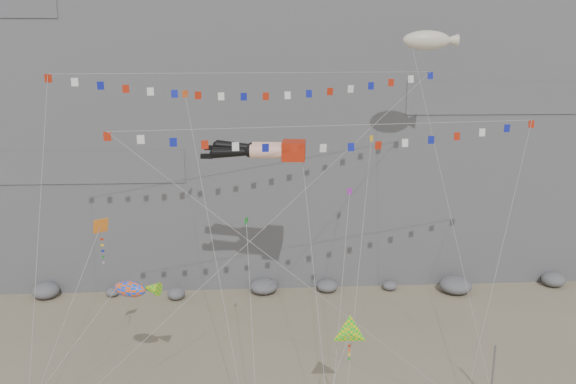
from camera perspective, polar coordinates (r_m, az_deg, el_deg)
The scene contains 14 objects.
cliff at distance 64.27m, azimuth -2.94°, elevation 16.55°, with size 80.00×28.00×50.00m, color slate.
talus_boulders at distance 53.40m, azimuth -2.48°, elevation -9.59°, with size 60.00×3.00×1.20m, color slate, non-canonical shape.
anchor_pole_right at distance 39.47m, azimuth 20.09°, elevation -17.00°, with size 0.12×0.12×3.99m, color gray.
legs_kite at distance 39.98m, azimuth -2.33°, elevation 4.27°, with size 7.86×15.97×20.72m.
flag_banner_upper at distance 41.02m, azimuth -3.45°, elevation 11.95°, with size 27.18×15.79×27.56m.
flag_banner_lower at distance 37.39m, azimuth 5.08°, elevation 6.71°, with size 28.77×8.72×19.88m.
harlequin_kite at distance 36.67m, azimuth -18.52°, elevation -3.33°, with size 4.99×7.54×13.59m.
fish_windsock at distance 36.84m, azimuth -15.80°, elevation -9.49°, with size 8.68×5.97×11.14m.
delta_kite at distance 33.25m, azimuth 6.28°, elevation -14.11°, with size 4.48×4.84×8.29m.
blimp_windsock at distance 44.91m, azimuth 13.91°, elevation 14.68°, with size 4.43×13.14×25.95m.
small_kite_a at distance 40.44m, azimuth -10.28°, elevation 9.09°, with size 5.14×14.36×23.83m.
small_kite_b at distance 39.96m, azimuth 6.24°, elevation -0.52°, with size 3.67×13.59×18.07m.
small_kite_c at distance 36.20m, azimuth -4.23°, elevation -3.46°, with size 1.25×11.36×15.56m.
small_kite_d at distance 42.31m, azimuth 8.42°, elevation 4.74°, with size 5.03×16.25×22.48m.
Camera 1 is at (-0.59, -32.16, 21.43)m, focal length 35.00 mm.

